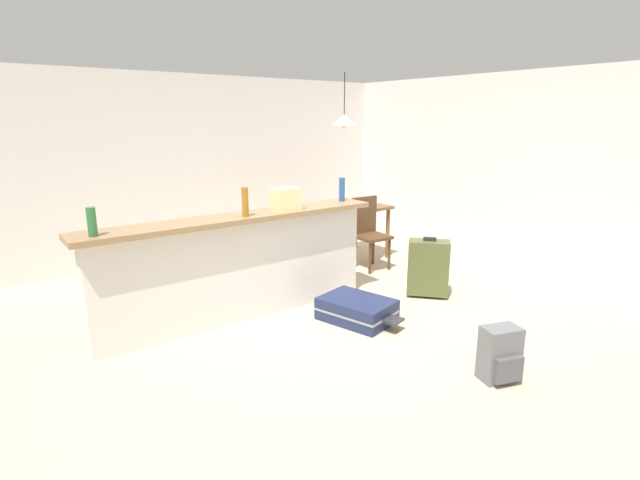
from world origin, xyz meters
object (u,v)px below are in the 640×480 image
(dining_table, at_px, (346,213))
(pendant_lamp, at_px, (344,120))
(dining_chair_near_partition, at_px, (368,229))
(backpack_grey, at_px, (500,355))
(bottle_green, at_px, (92,222))
(bottle_blue, at_px, (342,190))
(suitcase_upright_olive, at_px, (428,267))
(suitcase_flat_navy, at_px, (357,310))
(bottle_amber, at_px, (245,202))
(grocery_bag, at_px, (286,199))

(dining_table, distance_m, pendant_lamp, 1.25)
(pendant_lamp, bearing_deg, dining_table, -6.45)
(dining_chair_near_partition, bearing_deg, backpack_grey, -112.90)
(bottle_green, xyz_separation_m, pendant_lamp, (3.43, 1.10, 0.75))
(bottle_green, relative_size, pendant_lamp, 0.32)
(bottle_blue, bearing_deg, suitcase_upright_olive, -47.80)
(suitcase_flat_navy, height_order, suitcase_upright_olive, suitcase_upright_olive)
(bottle_blue, height_order, dining_table, bottle_blue)
(dining_chair_near_partition, bearing_deg, suitcase_flat_navy, -135.78)
(pendant_lamp, height_order, backpack_grey, pendant_lamp)
(bottle_amber, height_order, backpack_grey, bottle_amber)
(suitcase_flat_navy, bearing_deg, bottle_amber, 142.52)
(dining_chair_near_partition, relative_size, backpack_grey, 2.21)
(bottle_amber, distance_m, dining_chair_near_partition, 2.28)
(backpack_grey, relative_size, suitcase_upright_olive, 0.63)
(bottle_green, distance_m, bottle_amber, 1.32)
(dining_chair_near_partition, relative_size, pendant_lamp, 1.30)
(pendant_lamp, bearing_deg, grocery_bag, -146.52)
(suitcase_flat_navy, xyz_separation_m, suitcase_upright_olive, (1.07, 0.04, 0.22))
(dining_table, xyz_separation_m, backpack_grey, (-1.19, -3.24, -0.44))
(bottle_amber, relative_size, pendant_lamp, 0.38)
(bottle_green, height_order, suitcase_upright_olive, bottle_green)
(bottle_green, distance_m, dining_chair_near_partition, 3.52)
(bottle_amber, distance_m, bottle_blue, 1.26)
(backpack_grey, bearing_deg, dining_table, 69.74)
(suitcase_flat_navy, xyz_separation_m, backpack_grey, (0.12, -1.48, 0.09))
(bottle_amber, height_order, suitcase_upright_olive, bottle_amber)
(dining_table, xyz_separation_m, pendant_lamp, (-0.04, 0.00, 1.25))
(backpack_grey, bearing_deg, bottle_amber, 114.28)
(bottle_amber, bearing_deg, dining_table, 27.42)
(bottle_amber, xyz_separation_m, dining_table, (2.15, 1.12, -0.52))
(bottle_amber, bearing_deg, bottle_blue, 5.37)
(dining_chair_near_partition, height_order, suitcase_upright_olive, dining_chair_near_partition)
(bottle_green, xyz_separation_m, dining_chair_near_partition, (3.42, 0.58, -0.63))
(bottle_blue, distance_m, dining_table, 1.44)
(bottle_blue, bearing_deg, suitcase_flat_navy, -118.96)
(bottle_green, xyz_separation_m, bottle_blue, (2.57, 0.10, 0.02))
(dining_table, bearing_deg, backpack_grey, -110.26)
(pendant_lamp, xyz_separation_m, suitcase_flat_navy, (-1.27, -1.76, -1.79))
(bottle_green, height_order, bottle_amber, bottle_amber)
(bottle_amber, xyz_separation_m, suitcase_flat_navy, (0.84, -0.64, -1.06))
(bottle_green, relative_size, suitcase_flat_navy, 0.26)
(dining_chair_near_partition, distance_m, suitcase_flat_navy, 1.81)
(bottle_green, xyz_separation_m, dining_table, (3.47, 1.10, -0.50))
(grocery_bag, relative_size, pendant_lamp, 0.36)
(grocery_bag, bearing_deg, bottle_blue, 5.44)
(pendant_lamp, xyz_separation_m, suitcase_upright_olive, (-0.21, -1.72, -1.57))
(bottle_blue, xyz_separation_m, grocery_bag, (-0.77, -0.07, -0.02))
(grocery_bag, bearing_deg, suitcase_flat_navy, -62.72)
(bottle_amber, bearing_deg, bottle_green, 179.25)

